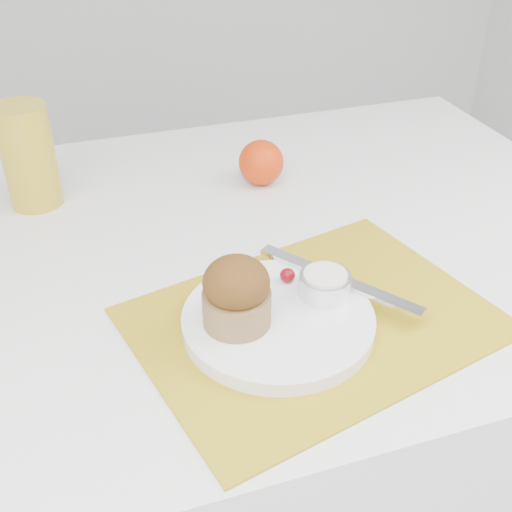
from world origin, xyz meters
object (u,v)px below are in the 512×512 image
object	(u,v)px
orange	(261,163)
muffin	(236,293)
table	(225,424)
plate	(278,321)
juice_glass	(28,156)

from	to	relation	value
orange	muffin	size ratio (longest dim) A/B	0.87
muffin	table	bearing A→B (deg)	80.70
table	plate	xyz separation A→B (m)	(0.01, -0.20, 0.39)
juice_glass	plate	bearing A→B (deg)	-57.88
orange	muffin	xyz separation A→B (m)	(-0.15, -0.35, 0.02)
orange	table	bearing A→B (deg)	-127.95
table	plate	size ratio (longest dim) A/B	5.46
table	juice_glass	world-z (taller)	juice_glass
table	orange	bearing A→B (deg)	52.05
juice_glass	muffin	size ratio (longest dim) A/B	1.87
plate	juice_glass	xyz separation A→B (m)	(-0.25, 0.39, 0.07)
table	orange	distance (m)	0.45
plate	muffin	distance (m)	0.07
orange	juice_glass	xyz separation A→B (m)	(-0.34, 0.05, 0.04)
table	muffin	world-z (taller)	muffin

